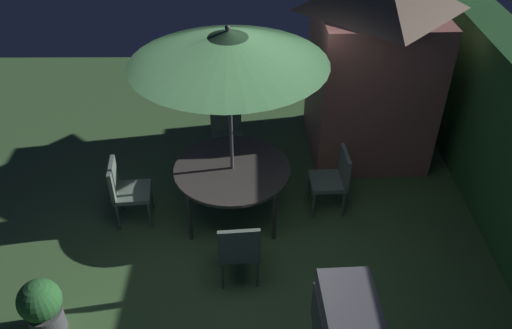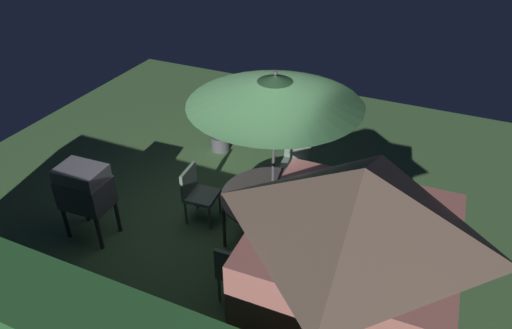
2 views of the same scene
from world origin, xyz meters
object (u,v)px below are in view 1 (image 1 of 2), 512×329
(chair_far_side, at_px, (227,131))
(chair_toward_house, at_px, (239,248))
(patio_table, at_px, (232,171))
(bbq_grill, at_px, (346,323))
(chair_near_shed, at_px, (334,177))
(potted_plant_by_grill, at_px, (370,96))
(garden_shed, at_px, (373,64))
(chair_toward_hedge, at_px, (125,188))
(potted_plant_by_shed, at_px, (42,307))
(patio_umbrella, at_px, (228,47))

(chair_far_side, relative_size, chair_toward_house, 1.00)
(patio_table, xyz_separation_m, bbq_grill, (2.46, 1.09, 0.16))
(chair_near_shed, relative_size, potted_plant_by_grill, 1.29)
(potted_plant_by_grill, bearing_deg, garden_shed, -15.54)
(chair_near_shed, xyz_separation_m, potted_plant_by_grill, (-2.42, 0.93, -0.13))
(chair_toward_house, bearing_deg, bbq_grill, 38.35)
(patio_table, relative_size, chair_toward_hedge, 1.67)
(chair_toward_hedge, bearing_deg, chair_toward_house, 54.11)
(bbq_grill, relative_size, chair_toward_house, 1.33)
(patio_table, relative_size, bbq_grill, 1.25)
(bbq_grill, distance_m, potted_plant_by_grill, 5.12)
(potted_plant_by_shed, bearing_deg, garden_shed, 131.40)
(garden_shed, height_order, patio_table, garden_shed)
(garden_shed, relative_size, potted_plant_by_grill, 4.06)
(chair_toward_house, relative_size, potted_plant_by_shed, 1.29)
(chair_toward_hedge, distance_m, chair_toward_house, 1.83)
(chair_far_side, xyz_separation_m, potted_plant_by_shed, (3.09, -1.78, -0.15))
(bbq_grill, bearing_deg, chair_toward_hedge, -133.22)
(chair_toward_house, bearing_deg, potted_plant_by_shed, -71.40)
(chair_toward_house, height_order, potted_plant_by_shed, chair_toward_house)
(garden_shed, xyz_separation_m, chair_toward_house, (2.77, -1.90, -0.92))
(garden_shed, distance_m, bbq_grill, 4.16)
(bbq_grill, height_order, potted_plant_by_shed, bbq_grill)
(chair_far_side, bearing_deg, potted_plant_by_grill, 118.66)
(garden_shed, height_order, chair_far_side, garden_shed)
(patio_table, distance_m, chair_toward_house, 1.23)
(bbq_grill, height_order, chair_far_side, bbq_grill)
(patio_table, bearing_deg, potted_plant_by_grill, 137.86)
(chair_near_shed, bearing_deg, potted_plant_by_shed, -58.72)
(garden_shed, bearing_deg, chair_toward_house, -34.40)
(patio_table, bearing_deg, chair_far_side, -174.01)
(potted_plant_by_grill, bearing_deg, patio_umbrella, -42.14)
(patio_table, distance_m, chair_far_side, 1.21)
(patio_umbrella, xyz_separation_m, chair_toward_house, (1.21, 0.10, -1.86))
(patio_umbrella, height_order, chair_far_side, patio_umbrella)
(patio_table, relative_size, chair_near_shed, 1.67)
(garden_shed, height_order, potted_plant_by_grill, garden_shed)
(chair_near_shed, bearing_deg, bbq_grill, -5.54)
(potted_plant_by_shed, bearing_deg, chair_toward_hedge, 163.02)
(chair_toward_house, bearing_deg, garden_shed, 145.60)
(patio_table, height_order, chair_toward_house, chair_toward_house)
(garden_shed, relative_size, bbq_grill, 2.36)
(patio_table, height_order, potted_plant_by_grill, patio_table)
(potted_plant_by_shed, bearing_deg, patio_table, 134.73)
(chair_near_shed, distance_m, chair_toward_house, 1.79)
(garden_shed, height_order, chair_toward_hedge, garden_shed)
(patio_umbrella, height_order, bbq_grill, patio_umbrella)
(bbq_grill, distance_m, chair_toward_house, 1.62)
(potted_plant_by_shed, height_order, potted_plant_by_grill, potted_plant_by_grill)
(patio_table, distance_m, chair_toward_hedge, 1.39)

